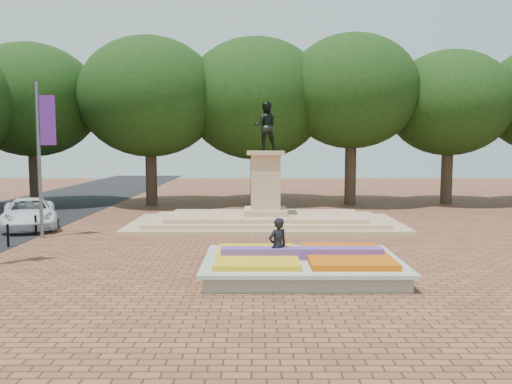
# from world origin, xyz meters

# --- Properties ---
(ground) EXTENTS (90.00, 90.00, 0.00)m
(ground) POSITION_xyz_m (0.00, 0.00, 0.00)
(ground) COLOR brown
(ground) RESTS_ON ground
(flower_bed) EXTENTS (6.30, 4.30, 0.91)m
(flower_bed) POSITION_xyz_m (1.03, -2.00, 0.38)
(flower_bed) COLOR gray
(flower_bed) RESTS_ON ground
(monument) EXTENTS (14.00, 6.00, 6.40)m
(monument) POSITION_xyz_m (0.00, 8.00, 0.88)
(monument) COLOR tan
(monument) RESTS_ON ground
(tree_row_back) EXTENTS (44.80, 8.80, 10.43)m
(tree_row_back) POSITION_xyz_m (2.33, 18.00, 6.67)
(tree_row_back) COLOR #33261B
(tree_row_back) RESTS_ON ground
(van) EXTENTS (4.43, 5.91, 1.49)m
(van) POSITION_xyz_m (-12.00, 7.23, 0.75)
(van) COLOR white
(van) RESTS_ON ground
(pedestrian) EXTENTS (0.82, 0.75, 1.88)m
(pedestrian) POSITION_xyz_m (0.22, -1.97, 0.94)
(pedestrian) COLOR black
(pedestrian) RESTS_ON ground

